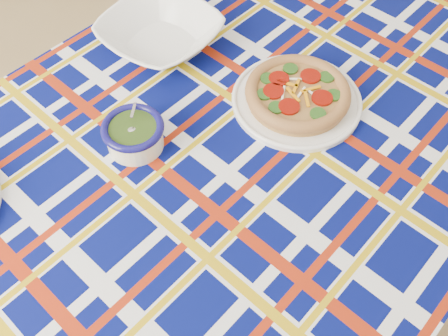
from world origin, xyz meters
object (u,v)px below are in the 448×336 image
pesto_bowl (134,133)px  dining_table (234,160)px  main_focaccia_plate (298,93)px  serving_bowl (160,34)px

pesto_bowl → dining_table: bearing=-24.6°
main_focaccia_plate → serving_bowl: bearing=118.3°
main_focaccia_plate → serving_bowl: serving_bowl is taller
dining_table → main_focaccia_plate: main_focaccia_plate is taller
pesto_bowl → serving_bowl: pesto_bowl is taller
dining_table → serving_bowl: 0.38m
dining_table → serving_bowl: bearing=73.5°
pesto_bowl → main_focaccia_plate: bearing=-10.7°
serving_bowl → dining_table: bearing=-89.1°
main_focaccia_plate → serving_bowl: 0.39m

